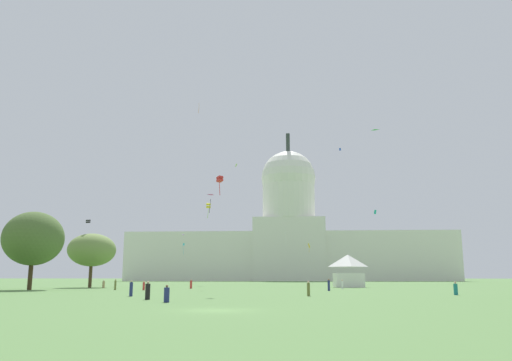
# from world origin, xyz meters

# --- Properties ---
(ground_plane) EXTENTS (800.00, 800.00, 0.00)m
(ground_plane) POSITION_xyz_m (0.00, 0.00, 0.00)
(ground_plane) COLOR #567F42
(capitol_building) EXTENTS (143.76, 24.59, 67.25)m
(capitol_building) POSITION_xyz_m (4.05, 192.22, 18.58)
(capitol_building) COLOR silver
(capitol_building) RESTS_ON ground_plane
(event_tent) EXTENTS (6.10, 6.16, 6.45)m
(event_tent) POSITION_xyz_m (16.23, 69.33, 3.28)
(event_tent) COLOR white
(event_tent) RESTS_ON ground_plane
(tree_west_near) EXTENTS (12.45, 12.27, 10.49)m
(tree_west_near) POSITION_xyz_m (-34.39, 63.72, 7.25)
(tree_west_near) COLOR #4C3823
(tree_west_near) RESTS_ON ground_plane
(tree_west_far) EXTENTS (10.34, 9.85, 12.69)m
(tree_west_far) POSITION_xyz_m (-37.38, 46.32, 8.26)
(tree_west_far) COLOR #42301E
(tree_west_far) RESTS_ON ground_plane
(person_red_front_center) EXTENTS (0.53, 0.53, 1.63)m
(person_red_front_center) POSITION_xyz_m (-13.13, 57.24, 0.74)
(person_red_front_center) COLOR red
(person_red_front_center) RESTS_ON ground_plane
(person_tan_back_right) EXTENTS (0.59, 0.59, 1.45)m
(person_tan_back_right) POSITION_xyz_m (-29.93, 59.17, 0.64)
(person_tan_back_right) COLOR tan
(person_tan_back_right) RESTS_ON ground_plane
(person_navy_edge_west) EXTENTS (0.43, 0.43, 1.78)m
(person_navy_edge_west) POSITION_xyz_m (10.54, 44.73, 0.83)
(person_navy_edge_west) COLOR navy
(person_navy_edge_west) RESTS_ON ground_plane
(person_white_mid_left) EXTENTS (0.50, 0.50, 1.58)m
(person_white_mid_left) POSITION_xyz_m (13.99, 59.21, 0.73)
(person_white_mid_left) COLOR silver
(person_white_mid_left) RESTS_ON ground_plane
(person_navy_front_right) EXTENTS (0.51, 0.51, 1.75)m
(person_navy_front_right) POSITION_xyz_m (-12.95, 22.26, 0.81)
(person_navy_front_right) COLOR navy
(person_navy_front_right) RESTS_ON ground_plane
(person_navy_near_tree_east) EXTENTS (0.60, 0.60, 1.48)m
(person_navy_near_tree_east) POSITION_xyz_m (-5.83, 9.74, 0.66)
(person_navy_near_tree_east) COLOR navy
(person_navy_near_tree_east) RESTS_ON ground_plane
(person_olive_mid_right) EXTENTS (0.45, 0.45, 1.68)m
(person_olive_mid_right) POSITION_xyz_m (-23.58, 47.40, 0.78)
(person_olive_mid_right) COLOR olive
(person_olive_mid_right) RESTS_ON ground_plane
(person_red_edge_east) EXTENTS (0.50, 0.50, 1.47)m
(person_red_edge_east) POSITION_xyz_m (-18.56, 46.29, 0.67)
(person_red_edge_east) COLOR red
(person_red_edge_east) RESTS_ON ground_plane
(person_black_near_tree_west) EXTENTS (0.64, 0.64, 1.74)m
(person_black_near_tree_west) POSITION_xyz_m (-8.89, 14.64, 0.79)
(person_black_near_tree_west) COLOR black
(person_black_near_tree_west) RESTS_ON ground_plane
(person_teal_lawn_far_right) EXTENTS (0.64, 0.64, 1.56)m
(person_teal_lawn_far_right) POSITION_xyz_m (24.35, 28.72, 0.70)
(person_teal_lawn_far_right) COLOR #1E757A
(person_teal_lawn_far_right) RESTS_ON ground_plane
(person_olive_front_left) EXTENTS (0.40, 0.40, 1.69)m
(person_olive_front_left) POSITION_xyz_m (6.79, 24.41, 0.79)
(person_olive_front_left) COLOR olive
(person_olive_front_left) RESTS_ON ground_plane
(kite_red_low) EXTENTS (0.92, 0.92, 2.44)m
(kite_red_low) POSITION_xyz_m (-3.87, 27.20, 14.06)
(kite_red_low) COLOR red
(kite_cyan_low) EXTENTS (0.75, 0.36, 4.15)m
(kite_cyan_low) POSITION_xyz_m (-34.57, 149.86, 12.98)
(kite_cyan_low) COLOR #33BCDB
(kite_yellow_mid) EXTENTS (1.15, 1.22, 3.77)m
(kite_yellow_mid) POSITION_xyz_m (-15.13, 86.81, 19.09)
(kite_yellow_mid) COLOR yellow
(kite_black_low) EXTENTS (0.80, 0.82, 0.73)m
(kite_black_low) POSITION_xyz_m (-35.53, 63.78, 12.95)
(kite_black_low) COLOR black
(kite_blue_high) EXTENTS (0.55, 0.35, 0.84)m
(kite_blue_high) POSITION_xyz_m (19.92, 113.59, 39.49)
(kite_blue_high) COLOR blue
(kite_orange_high) EXTENTS (0.26, 0.53, 3.36)m
(kite_orange_high) POSITION_xyz_m (-25.68, 127.06, 58.76)
(kite_orange_high) COLOR orange
(kite_gold_low) EXTENTS (0.73, 0.68, 2.81)m
(kite_gold_low) POSITION_xyz_m (10.58, 127.75, 11.54)
(kite_gold_low) COLOR gold
(kite_white_low) EXTENTS (0.64, 1.25, 3.77)m
(kite_white_low) POSITION_xyz_m (3.12, 126.80, 15.12)
(kite_white_low) COLOR white
(kite_green_mid) EXTENTS (1.58, 1.13, 0.15)m
(kite_green_mid) POSITION_xyz_m (24.02, 76.77, 34.41)
(kite_green_mid) COLOR green
(kite_lime_high) EXTENTS (0.86, 1.04, 1.30)m
(kite_lime_high) POSITION_xyz_m (-14.87, 145.50, 42.13)
(kite_lime_high) COLOR #8CD133
(kite_turquoise_mid) EXTENTS (0.96, 0.49, 1.49)m
(kite_turquoise_mid) POSITION_xyz_m (33.43, 137.39, 23.46)
(kite_turquoise_mid) COLOR teal
(kite_magenta_low) EXTENTS (1.17, 1.08, 3.07)m
(kite_magenta_low) POSITION_xyz_m (-8.88, 52.40, 15.80)
(kite_magenta_low) COLOR #D1339E
(kite_violet_low) EXTENTS (0.96, 1.31, 0.29)m
(kite_violet_low) POSITION_xyz_m (-37.50, 160.31, 17.81)
(kite_violet_low) COLOR purple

